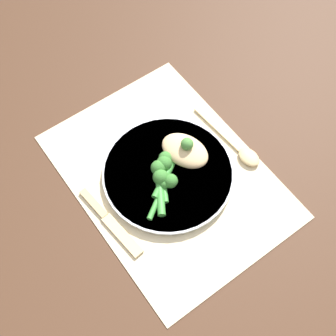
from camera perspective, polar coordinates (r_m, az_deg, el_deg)
ground_plane at (r=0.92m, az=-0.00°, el=-0.98°), size 3.00×3.00×0.00m
placemat at (r=0.92m, az=-0.00°, el=-0.93°), size 0.47×0.34×0.00m
plate at (r=0.91m, az=-0.00°, el=-0.63°), size 0.26×0.26×0.01m
chicken_fillet at (r=0.91m, az=2.08°, el=2.13°), size 0.12×0.10×0.03m
pesto_dollop_primary at (r=0.89m, az=2.34°, el=2.94°), size 0.02×0.02×0.02m
broccoli_stalk_front at (r=0.91m, az=0.70°, el=0.74°), size 0.07×0.12×0.02m
broccoli_stalk_right at (r=0.90m, az=-0.50°, el=0.40°), size 0.09×0.07×0.03m
broccoli_stalk_rear at (r=0.89m, az=-0.89°, el=-0.60°), size 0.10×0.08×0.03m
broccoli_stalk_left at (r=0.88m, az=-0.50°, el=-1.75°), size 0.07×0.09×0.03m
knife at (r=0.88m, az=-7.19°, el=-6.39°), size 0.17×0.03×0.01m
spoon at (r=0.95m, az=8.88°, el=2.22°), size 0.18×0.04×0.01m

